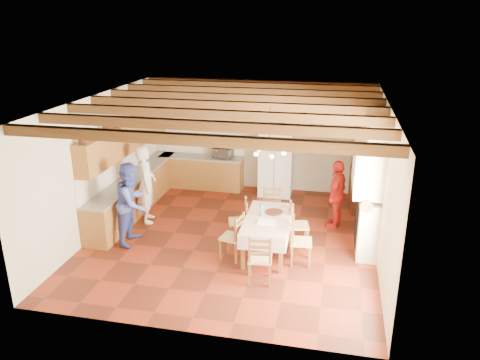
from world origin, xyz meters
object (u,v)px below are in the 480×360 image
dining_table (268,222)px  chair_left_near (232,236)px  chair_right_near (301,241)px  chair_left_far (238,221)px  chair_end_far (271,210)px  person_man (146,184)px  chair_right_far (299,224)px  refrigerator (276,163)px  person_woman_red (337,194)px  microwave (223,153)px  chair_end_near (260,258)px  person_woman_blue (132,203)px  hutch (363,167)px

dining_table → chair_left_near: 0.78m
chair_right_near → chair_left_far: bearing=60.6°
chair_end_far → person_man: 2.94m
chair_right_far → chair_left_near: bearing=112.4°
refrigerator → person_man: bearing=-139.2°
person_woman_red → chair_end_far: bearing=-53.0°
person_man → microwave: (1.21, 2.46, 0.13)m
dining_table → chair_right_far: 0.76m
chair_left_far → person_man: (-2.29, 0.60, 0.43)m
dining_table → chair_end_near: bearing=-88.0°
chair_right_far → person_man: size_ratio=0.53×
chair_end_near → refrigerator: bearing=-92.5°
chair_right_near → person_woman_red: 1.98m
person_man → person_woman_blue: 1.05m
chair_left_near → chair_left_far: 0.74m
dining_table → person_woman_blue: person_woman_blue is taller
chair_left_near → hutch: bearing=153.7°
dining_table → person_man: (-2.98, 0.95, 0.23)m
chair_left_near → microwave: microwave is taller
chair_right_near → person_man: bearing=67.0°
refrigerator → chair_right_far: bearing=-73.3°
chair_left_near → person_man: size_ratio=0.53×
dining_table → person_woman_blue: 2.87m
chair_right_far → microwave: size_ratio=1.88×
hutch → chair_right_near: 3.36m
person_man → microwave: person_man is taller
chair_left_far → person_woman_blue: (-2.18, -0.44, 0.40)m
person_man → hutch: bearing=-88.7°
chair_left_far → person_woman_red: bearing=105.0°
chair_end_near → person_woman_red: (1.30, 2.68, 0.31)m
chair_end_far → person_man: person_man is taller
dining_table → chair_end_near: 1.14m
refrigerator → chair_right_near: refrigerator is taller
person_woman_blue → dining_table: bearing=-86.7°
person_woman_blue → chair_end_near: bearing=-108.1°
person_woman_blue → chair_left_far: bearing=-77.0°
chair_right_far → chair_left_far: bearing=82.5°
refrigerator → chair_left_near: size_ratio=1.81×
chair_end_near → chair_left_near: bearing=-53.4°
dining_table → microwave: bearing=117.3°
chair_end_far → refrigerator: bearing=90.5°
hutch → chair_end_far: hutch is taller
chair_end_near → person_man: (-3.01, 2.08, 0.43)m
person_woman_blue → microwave: (1.10, 3.50, 0.16)m
chair_end_near → person_woman_blue: (-2.90, 1.04, 0.40)m
chair_left_far → person_man: bearing=-120.4°
chair_right_near → microwave: 4.50m
dining_table → microwave: 3.86m
chair_right_near → person_man: size_ratio=0.53×
chair_right_near → chair_end_near: bearing=136.6°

